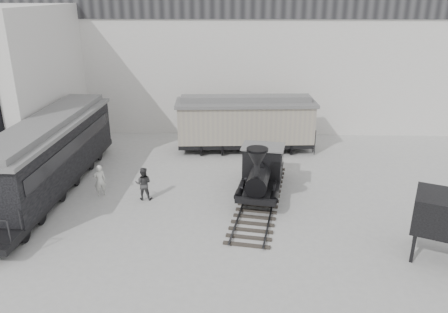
{
  "coord_description": "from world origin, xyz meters",
  "views": [
    {
      "loc": [
        -0.29,
        -16.52,
        9.69
      ],
      "look_at": [
        -0.92,
        3.82,
        2.0
      ],
      "focal_mm": 35.0,
      "sensor_mm": 36.0,
      "label": 1
    }
  ],
  "objects_px": {
    "boxcar": "(245,122)",
    "visitor_b": "(143,184)",
    "passenger_coach": "(50,154)",
    "visitor_a": "(100,180)",
    "locomotive": "(262,174)",
    "coal_hopper": "(447,219)"
  },
  "relations": [
    {
      "from": "locomotive",
      "to": "visitor_b",
      "type": "xyz_separation_m",
      "value": [
        -5.84,
        -0.68,
        -0.32
      ]
    },
    {
      "from": "locomotive",
      "to": "passenger_coach",
      "type": "height_order",
      "value": "passenger_coach"
    },
    {
      "from": "boxcar",
      "to": "passenger_coach",
      "type": "xyz_separation_m",
      "value": [
        -10.09,
        -6.32,
        0.03
      ]
    },
    {
      "from": "boxcar",
      "to": "visitor_b",
      "type": "height_order",
      "value": "boxcar"
    },
    {
      "from": "locomotive",
      "to": "visitor_a",
      "type": "bearing_deg",
      "value": -168.02
    },
    {
      "from": "passenger_coach",
      "to": "visitor_b",
      "type": "xyz_separation_m",
      "value": [
        4.98,
        -1.09,
        -1.08
      ]
    },
    {
      "from": "boxcar",
      "to": "passenger_coach",
      "type": "relative_size",
      "value": 0.68
    },
    {
      "from": "coal_hopper",
      "to": "visitor_b",
      "type": "bearing_deg",
      "value": -176.2
    },
    {
      "from": "locomotive",
      "to": "passenger_coach",
      "type": "distance_m",
      "value": 10.86
    },
    {
      "from": "boxcar",
      "to": "passenger_coach",
      "type": "height_order",
      "value": "boxcar"
    },
    {
      "from": "visitor_b",
      "to": "coal_hopper",
      "type": "relative_size",
      "value": 0.56
    },
    {
      "from": "boxcar",
      "to": "locomotive",
      "type": "bearing_deg",
      "value": -87.24
    },
    {
      "from": "passenger_coach",
      "to": "boxcar",
      "type": "bearing_deg",
      "value": 33.68
    },
    {
      "from": "boxcar",
      "to": "passenger_coach",
      "type": "bearing_deg",
      "value": -151.39
    },
    {
      "from": "boxcar",
      "to": "visitor_b",
      "type": "distance_m",
      "value": 9.06
    },
    {
      "from": "boxcar",
      "to": "visitor_a",
      "type": "relative_size",
      "value": 5.41
    },
    {
      "from": "boxcar",
      "to": "passenger_coach",
      "type": "distance_m",
      "value": 11.91
    },
    {
      "from": "coal_hopper",
      "to": "visitor_a",
      "type": "bearing_deg",
      "value": -174.45
    },
    {
      "from": "passenger_coach",
      "to": "visitor_a",
      "type": "relative_size",
      "value": 7.92
    },
    {
      "from": "boxcar",
      "to": "coal_hopper",
      "type": "distance_m",
      "value": 14.23
    },
    {
      "from": "boxcar",
      "to": "visitor_b",
      "type": "xyz_separation_m",
      "value": [
        -5.12,
        -7.41,
        -1.05
      ]
    },
    {
      "from": "boxcar",
      "to": "visitor_b",
      "type": "relative_size",
      "value": 5.31
    }
  ]
}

